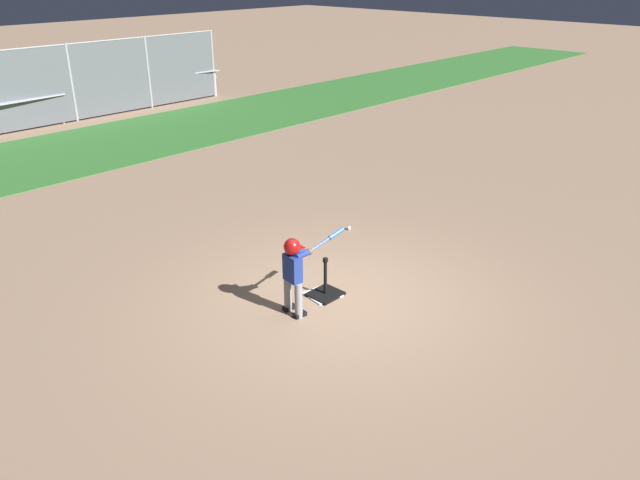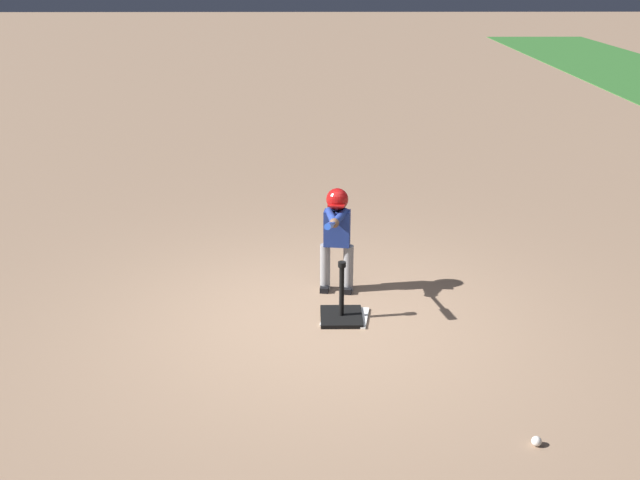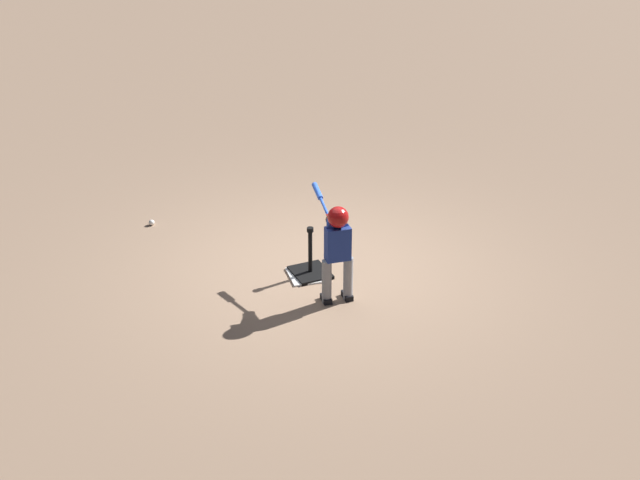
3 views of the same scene
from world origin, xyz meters
name	(u,v)px [view 3 (image 3 of 3)]	position (x,y,z in m)	size (l,w,h in m)	color
ground_plane	(323,268)	(0.00, 0.00, 0.00)	(90.00, 90.00, 0.00)	#93755B
home_plate	(308,275)	(-0.09, 0.24, 0.01)	(0.44, 0.44, 0.02)	white
batting_tee	(310,269)	(-0.07, 0.20, 0.07)	(0.45, 0.41, 0.60)	black
batter_child	(337,241)	(-0.71, 0.17, 0.71)	(1.00, 0.36, 1.12)	gray
baseball	(152,223)	(1.97, 1.53, 0.04)	(0.07, 0.07, 0.07)	white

